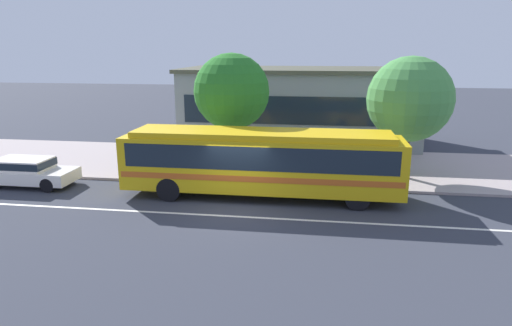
# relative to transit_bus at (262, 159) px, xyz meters

# --- Properties ---
(ground_plane) EXTENTS (120.00, 120.00, 0.00)m
(ground_plane) POSITION_rel_transit_bus_xyz_m (-0.79, -1.70, -1.67)
(ground_plane) COLOR #333640
(sidewalk_slab) EXTENTS (60.00, 8.00, 0.12)m
(sidewalk_slab) POSITION_rel_transit_bus_xyz_m (-0.79, 5.35, -1.61)
(sidewalk_slab) COLOR #A49694
(sidewalk_slab) RESTS_ON ground_plane
(lane_stripe_center) EXTENTS (56.00, 0.16, 0.01)m
(lane_stripe_center) POSITION_rel_transit_bus_xyz_m (-0.79, -2.50, -1.66)
(lane_stripe_center) COLOR silver
(lane_stripe_center) RESTS_ON ground_plane
(transit_bus) EXTENTS (11.72, 2.58, 2.86)m
(transit_bus) POSITION_rel_transit_bus_xyz_m (0.00, 0.00, 0.00)
(transit_bus) COLOR gold
(transit_bus) RESTS_ON ground_plane
(sedan_behind_bus) EXTENTS (4.27, 1.79, 1.29)m
(sedan_behind_bus) POSITION_rel_transit_bus_xyz_m (-10.96, 0.02, -0.94)
(sedan_behind_bus) COLOR white
(sedan_behind_bus) RESTS_ON ground_plane
(pedestrian_waiting_near_sign) EXTENTS (0.36, 0.36, 1.73)m
(pedestrian_waiting_near_sign) POSITION_rel_transit_bus_xyz_m (-4.16, 3.44, -0.54)
(pedestrian_waiting_near_sign) COLOR #2D2647
(pedestrian_waiting_near_sign) RESTS_ON sidewalk_slab
(pedestrian_walking_along_curb) EXTENTS (0.47, 0.47, 1.65)m
(pedestrian_walking_along_curb) POSITION_rel_transit_bus_xyz_m (-2.79, 2.48, -0.58)
(pedestrian_walking_along_curb) COLOR #2D3D37
(pedestrian_walking_along_curb) RESTS_ON sidewalk_slab
(pedestrian_standing_by_tree) EXTENTS (0.45, 0.45, 1.71)m
(pedestrian_standing_by_tree) POSITION_rel_transit_bus_xyz_m (3.45, 3.10, -0.55)
(pedestrian_standing_by_tree) COLOR #25264F
(pedestrian_standing_by_tree) RESTS_ON sidewalk_slab
(street_tree_near_stop) EXTENTS (3.74, 3.74, 5.89)m
(street_tree_near_stop) POSITION_rel_transit_bus_xyz_m (-1.98, 3.63, 2.46)
(street_tree_near_stop) COLOR brown
(street_tree_near_stop) RESTS_ON sidewalk_slab
(street_tree_mid_block) EXTENTS (3.97, 3.97, 5.77)m
(street_tree_mid_block) POSITION_rel_transit_bus_xyz_m (6.49, 3.57, 2.22)
(street_tree_mid_block) COLOR brown
(street_tree_mid_block) RESTS_ON sidewalk_slab
(station_building) EXTENTS (15.40, 7.30, 4.93)m
(station_building) POSITION_rel_transit_bus_xyz_m (0.94, 12.05, 0.81)
(station_building) COLOR gray
(station_building) RESTS_ON ground_plane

